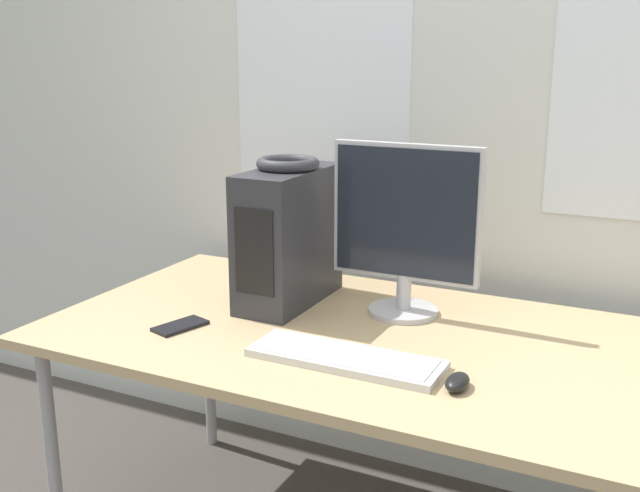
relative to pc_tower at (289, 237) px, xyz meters
name	(u,v)px	position (x,y,z in m)	size (l,w,h in m)	color
wall_back	(481,95)	(0.45, 0.46, 0.41)	(8.00, 0.07, 2.70)	silver
desk	(410,356)	(0.45, -0.14, -0.25)	(2.03, 0.95, 0.74)	tan
pc_tower	(289,237)	(0.00, 0.00, 0.00)	(0.18, 0.40, 0.41)	#2D2D33
headphones	(288,163)	(0.00, 0.00, 0.22)	(0.19, 0.19, 0.03)	#333338
monitor_main	(405,226)	(0.36, 0.05, 0.06)	(0.44, 0.21, 0.50)	#B7B7BC
keyboard	(345,358)	(0.35, -0.35, -0.19)	(0.49, 0.16, 0.02)	silver
mouse	(457,382)	(0.64, -0.37, -0.19)	(0.05, 0.09, 0.03)	black
cell_phone	(180,326)	(-0.16, -0.34, -0.20)	(0.12, 0.17, 0.01)	black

